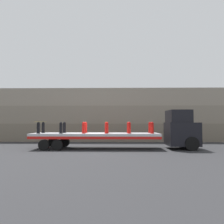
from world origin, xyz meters
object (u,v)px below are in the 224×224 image
Objects in this scene: fire_hydrant_red_near_3 at (106,128)px; fire_hydrant_red_far_5 at (150,127)px; fire_hydrant_black_far_0 at (43,127)px; fire_hydrant_red_near_4 at (129,128)px; fire_hydrant_red_far_2 at (86,127)px; fire_hydrant_red_near_2 at (84,128)px; fire_hydrant_red_far_4 at (128,127)px; fire_hydrant_red_near_5 at (152,128)px; fire_hydrant_black_near_0 at (38,128)px; fire_hydrant_black_near_1 at (61,128)px; fire_hydrant_red_far_3 at (107,127)px; truck_cab at (182,130)px; fire_hydrant_black_far_1 at (64,127)px; flatbed_trailer at (90,136)px.

fire_hydrant_red_far_5 is at bearing 17.55° from fire_hydrant_red_near_3.
fire_hydrant_black_far_0 is 7.28m from fire_hydrant_red_near_4.
fire_hydrant_red_near_3 and fire_hydrant_red_near_4 have the same top height.
fire_hydrant_red_near_2 is at bearing -90.00° from fire_hydrant_red_far_2.
fire_hydrant_red_near_5 is at bearing -32.31° from fire_hydrant_red_far_4.
fire_hydrant_black_near_0 is at bearing -171.02° from fire_hydrant_red_far_4.
fire_hydrant_black_near_1 and fire_hydrant_red_far_4 have the same top height.
fire_hydrant_red_near_2 is 1.14m from fire_hydrant_red_far_2.
fire_hydrant_red_near_5 is at bearing 0.00° from fire_hydrant_red_near_2.
fire_hydrant_red_far_5 is (1.80, 1.14, 0.00)m from fire_hydrant_red_near_4.
fire_hydrant_red_near_3 is 1.14m from fire_hydrant_red_far_3.
fire_hydrant_red_near_2 is at bearing 0.00° from fire_hydrant_black_near_0.
truck_cab is 4.34m from fire_hydrant_red_far_4.
fire_hydrant_black_far_0 is at bearing 177.17° from truck_cab.
fire_hydrant_red_near_3 is 1.00× the size of fire_hydrant_red_far_5.
fire_hydrant_black_far_1 is 1.00× the size of fire_hydrant_red_near_3.
fire_hydrant_black_far_1 is 1.00× the size of fire_hydrant_red_far_4.
truck_cab is at bearing -3.36° from fire_hydrant_black_far_1.
fire_hydrant_red_far_2 is 1.80m from fire_hydrant_red_far_3.
fire_hydrant_red_far_5 reaches higher than flatbed_trailer.
fire_hydrant_red_far_5 is (8.99, 0.00, 0.00)m from fire_hydrant_black_far_0.
fire_hydrant_red_near_3 is at bearing -147.69° from fire_hydrant_red_far_4.
fire_hydrant_red_far_4 is 2.13m from fire_hydrant_red_near_5.
fire_hydrant_red_near_4 is (1.80, -1.14, 0.00)m from fire_hydrant_red_far_3.
fire_hydrant_red_near_4 is at bearing -32.31° from fire_hydrant_red_far_3.
fire_hydrant_red_near_2 is (-7.90, -0.57, 0.17)m from truck_cab.
fire_hydrant_red_far_5 is at bearing 90.00° from fire_hydrant_red_near_5.
fire_hydrant_black_near_1 is (-9.69, -0.57, 0.17)m from truck_cab.
fire_hydrant_red_far_2 is at bearing 129.34° from flatbed_trailer.
flatbed_trailer is at bearing -14.10° from fire_hydrant_black_far_1.
fire_hydrant_red_near_3 is 1.00× the size of fire_hydrant_red_near_4.
fire_hydrant_red_near_3 is (1.80, 0.00, 0.00)m from fire_hydrant_red_near_2.
fire_hydrant_red_near_2 is at bearing -168.10° from fire_hydrant_red_far_5.
fire_hydrant_black_far_0 and fire_hydrant_black_far_1 have the same top height.
fire_hydrant_black_near_1 is 1.80m from fire_hydrant_red_near_2.
flatbed_trailer is 11.10× the size of fire_hydrant_red_far_3.
fire_hydrant_black_near_0 and fire_hydrant_black_far_0 have the same top height.
fire_hydrant_red_far_2 is 1.00× the size of fire_hydrant_red_far_3.
fire_hydrant_red_far_4 is 1.00× the size of fire_hydrant_red_far_5.
fire_hydrant_red_near_3 is (1.80, -1.14, 0.00)m from fire_hydrant_red_far_2.
fire_hydrant_red_near_3 is at bearing -23.12° from flatbed_trailer.
truck_cab is 7.45m from flatbed_trailer.
fire_hydrant_red_near_4 is (1.80, 0.00, 0.00)m from fire_hydrant_red_near_3.
fire_hydrant_red_far_4 is at bearing 0.00° from fire_hydrant_black_far_0.
fire_hydrant_black_near_0 is 1.80m from fire_hydrant_black_near_1.
fire_hydrant_black_far_1 is 3.60m from fire_hydrant_red_far_3.
fire_hydrant_black_far_0 is 5.39m from fire_hydrant_red_far_3.
fire_hydrant_red_far_2 is 3.77m from fire_hydrant_red_near_4.
fire_hydrant_red_far_5 is at bearing 32.31° from fire_hydrant_red_near_4.
fire_hydrant_red_near_3 and fire_hydrant_red_near_5 have the same top height.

